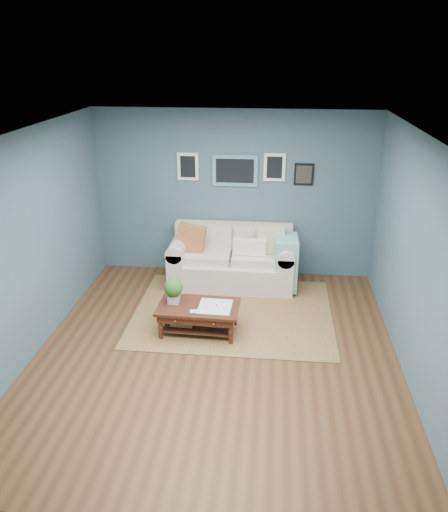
# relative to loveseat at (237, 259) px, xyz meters

# --- Properties ---
(room_shell) EXTENTS (5.00, 5.02, 2.70)m
(room_shell) POSITION_rel_loveseat_xyz_m (-0.10, -1.97, 0.94)
(room_shell) COLOR brown
(room_shell) RESTS_ON ground
(area_rug) EXTENTS (2.83, 2.26, 0.01)m
(area_rug) POSITION_rel_loveseat_xyz_m (0.02, -0.98, -0.41)
(area_rug) COLOR brown
(area_rug) RESTS_ON ground
(loveseat) EXTENTS (2.00, 0.91, 1.03)m
(loveseat) POSITION_rel_loveseat_xyz_m (0.00, 0.00, 0.00)
(loveseat) COLOR silver
(loveseat) RESTS_ON ground
(coffee_table) EXTENTS (1.09, 0.66, 0.75)m
(coffee_table) POSITION_rel_loveseat_xyz_m (-0.45, -1.55, -0.09)
(coffee_table) COLOR black
(coffee_table) RESTS_ON ground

